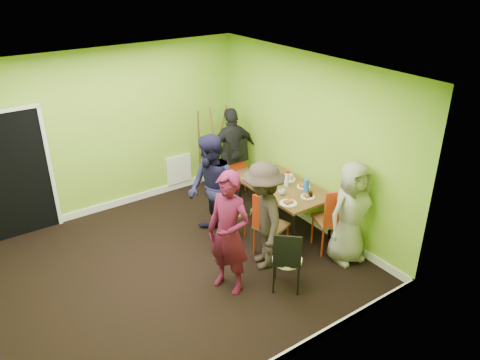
% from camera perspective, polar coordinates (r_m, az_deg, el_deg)
% --- Properties ---
extents(ground, '(5.00, 5.00, 0.00)m').
position_cam_1_polar(ground, '(6.96, -8.11, -10.55)').
color(ground, black).
rests_on(ground, ground).
extents(room_walls, '(5.04, 4.54, 2.82)m').
position_cam_1_polar(room_walls, '(6.45, -9.01, -3.34)').
color(room_walls, '#8CBA2F').
rests_on(room_walls, ground).
extents(dining_table, '(0.90, 1.50, 0.75)m').
position_cam_1_polar(dining_table, '(7.52, 5.39, -1.17)').
color(dining_table, black).
rests_on(dining_table, ground).
extents(chair_left_far, '(0.37, 0.37, 0.87)m').
position_cam_1_polar(chair_left_far, '(7.33, -1.51, -3.68)').
color(chair_left_far, red).
rests_on(chair_left_far, ground).
extents(chair_left_near, '(0.53, 0.53, 1.01)m').
position_cam_1_polar(chair_left_near, '(6.86, 3.46, -5.15)').
color(chair_left_near, red).
rests_on(chair_left_near, ground).
extents(chair_back_end, '(0.44, 0.52, 1.06)m').
position_cam_1_polar(chair_back_end, '(8.57, -0.31, 2.84)').
color(chair_back_end, red).
rests_on(chair_back_end, ground).
extents(chair_front_end, '(0.57, 0.57, 1.08)m').
position_cam_1_polar(chair_front_end, '(7.05, 11.32, -4.38)').
color(chair_front_end, red).
rests_on(chair_front_end, ground).
extents(chair_bentwood, '(0.51, 0.51, 0.93)m').
position_cam_1_polar(chair_bentwood, '(6.23, 5.77, -9.45)').
color(chair_bentwood, black).
rests_on(chair_bentwood, ground).
extents(easel, '(0.65, 0.61, 1.62)m').
position_cam_1_polar(easel, '(8.85, -3.57, 3.90)').
color(easel, brown).
rests_on(easel, ground).
extents(plate_near_left, '(0.24, 0.24, 0.01)m').
position_cam_1_polar(plate_near_left, '(7.60, 1.87, -0.26)').
color(plate_near_left, white).
rests_on(plate_near_left, dining_table).
extents(plate_near_right, '(0.26, 0.26, 0.01)m').
position_cam_1_polar(plate_near_right, '(7.00, 5.90, -2.83)').
color(plate_near_right, white).
rests_on(plate_near_right, dining_table).
extents(plate_far_back, '(0.22, 0.22, 0.01)m').
position_cam_1_polar(plate_far_back, '(7.92, 2.75, 0.86)').
color(plate_far_back, white).
rests_on(plate_far_back, dining_table).
extents(plate_far_front, '(0.22, 0.22, 0.01)m').
position_cam_1_polar(plate_far_front, '(7.22, 8.26, -2.02)').
color(plate_far_front, white).
rests_on(plate_far_front, dining_table).
extents(plate_wall_back, '(0.25, 0.25, 0.01)m').
position_cam_1_polar(plate_wall_back, '(7.73, 5.87, 0.08)').
color(plate_wall_back, white).
rests_on(plate_wall_back, dining_table).
extents(plate_wall_front, '(0.21, 0.21, 0.01)m').
position_cam_1_polar(plate_wall_front, '(7.52, 7.74, -0.80)').
color(plate_wall_front, white).
rests_on(plate_wall_front, dining_table).
extents(thermos, '(0.07, 0.07, 0.23)m').
position_cam_1_polar(thermos, '(7.48, 5.74, 0.08)').
color(thermos, white).
rests_on(thermos, dining_table).
extents(blue_bottle, '(0.08, 0.08, 0.22)m').
position_cam_1_polar(blue_bottle, '(7.32, 8.10, -0.68)').
color(blue_bottle, blue).
rests_on(blue_bottle, dining_table).
extents(orange_bottle, '(0.03, 0.03, 0.08)m').
position_cam_1_polar(orange_bottle, '(7.62, 4.13, 0.04)').
color(orange_bottle, red).
rests_on(orange_bottle, dining_table).
extents(glass_mid, '(0.07, 0.07, 0.10)m').
position_cam_1_polar(glass_mid, '(7.59, 3.51, 0.04)').
color(glass_mid, black).
rests_on(glass_mid, dining_table).
extents(glass_back, '(0.06, 0.06, 0.10)m').
position_cam_1_polar(glass_back, '(7.84, 4.01, 0.90)').
color(glass_back, black).
rests_on(glass_back, dining_table).
extents(glass_front, '(0.07, 0.07, 0.09)m').
position_cam_1_polar(glass_front, '(7.20, 8.56, -1.76)').
color(glass_front, black).
rests_on(glass_front, dining_table).
extents(cup_a, '(0.11, 0.11, 0.09)m').
position_cam_1_polar(cup_a, '(7.23, 5.12, -1.47)').
color(cup_a, white).
rests_on(cup_a, dining_table).
extents(cup_b, '(0.11, 0.11, 0.10)m').
position_cam_1_polar(cup_b, '(7.69, 6.07, 0.31)').
color(cup_b, white).
rests_on(cup_b, dining_table).
extents(person_standing, '(0.61, 0.73, 1.71)m').
position_cam_1_polar(person_standing, '(6.06, -1.37, -6.52)').
color(person_standing, '#510E2A').
rests_on(person_standing, ground).
extents(person_left_far, '(0.78, 0.94, 1.73)m').
position_cam_1_polar(person_left_far, '(7.11, -3.52, -1.24)').
color(person_left_far, '#171434').
rests_on(person_left_far, ground).
extents(person_left_near, '(0.95, 1.19, 1.61)m').
position_cam_1_polar(person_left_near, '(6.54, 2.81, -4.43)').
color(person_left_near, '#2F251F').
rests_on(person_left_near, ground).
extents(person_back_end, '(1.00, 0.50, 1.65)m').
position_cam_1_polar(person_back_end, '(8.62, -0.96, 3.51)').
color(person_back_end, black).
rests_on(person_back_end, ground).
extents(person_front_end, '(0.81, 0.56, 1.56)m').
position_cam_1_polar(person_front_end, '(6.85, 13.39, -3.92)').
color(person_front_end, gray).
rests_on(person_front_end, ground).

